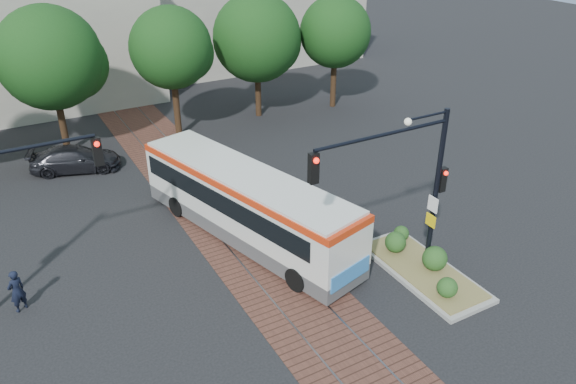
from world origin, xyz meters
name	(u,v)px	position (x,y,z in m)	size (l,w,h in m)	color
ground	(296,299)	(0.00, 0.00, 0.00)	(120.00, 120.00, 0.00)	black
trackbed	(245,243)	(0.00, 4.00, 0.01)	(3.60, 40.00, 0.02)	brown
tree_row	(163,50)	(1.21, 16.42, 4.85)	(26.40, 5.60, 7.67)	#382314
warehouses	(85,30)	(-0.53, 28.75, 3.81)	(40.00, 13.00, 8.00)	#ADA899
city_bus	(246,202)	(0.27, 4.42, 1.60)	(4.99, 10.91, 2.87)	#474749
traffic_island	(422,264)	(4.82, -0.90, 0.33)	(2.20, 5.20, 1.13)	gray
signal_pole_main	(411,175)	(3.86, -0.81, 4.16)	(5.49, 0.46, 6.00)	black
officer	(17,291)	(-8.27, 3.97, 0.78)	(0.57, 0.37, 1.56)	black
parked_car	(75,159)	(-4.52, 14.16, 0.63)	(1.75, 4.31, 1.25)	black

